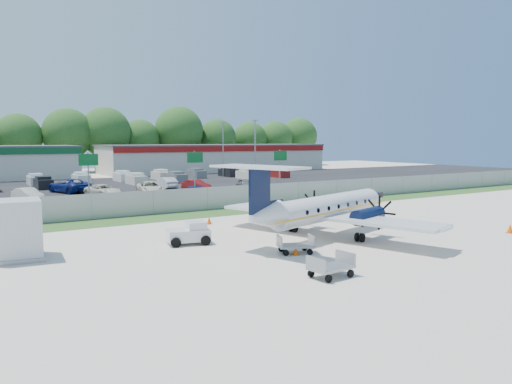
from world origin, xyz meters
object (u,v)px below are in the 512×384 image
baggage_cart_near (295,245)px  baggage_cart_far (331,267)px  service_container (14,232)px  aircraft (326,208)px  pushback_tug (190,233)px

baggage_cart_near → baggage_cart_far: bearing=-107.8°
baggage_cart_far → service_container: (-11.59, 11.38, 0.95)m
aircraft → service_container: 18.01m
pushback_tug → baggage_cart_near: pushback_tug is taller
aircraft → service_container: size_ratio=5.06×
baggage_cart_near → service_container: 14.74m
aircraft → pushback_tug: size_ratio=5.78×
aircraft → baggage_cart_near: (-4.49, -2.80, -1.39)m
baggage_cart_far → service_container: bearing=135.5°
baggage_cart_near → baggage_cart_far: (-1.50, -4.67, 0.03)m
service_container → baggage_cart_far: bearing=-44.5°
aircraft → pushback_tug: aircraft is taller
aircraft → baggage_cart_near: 5.47m
pushback_tug → baggage_cart_far: bearing=-77.1°
pushback_tug → baggage_cart_near: (3.80, -5.37, -0.17)m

